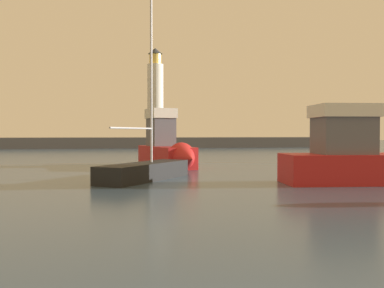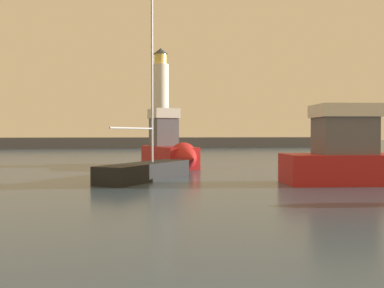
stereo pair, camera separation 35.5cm
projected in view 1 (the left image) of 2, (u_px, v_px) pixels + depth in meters
name	position (u px, v px, depth m)	size (l,w,h in m)	color
ground_plane	(131.00, 161.00, 38.98)	(220.00, 220.00, 0.00)	#384C60
breakwater	(118.00, 143.00, 74.65)	(84.03, 6.62, 1.74)	#423F3D
lighthouse	(155.00, 95.00, 75.65)	(2.71, 2.71, 15.14)	silver
motorboat_0	(382.00, 159.00, 21.58)	(9.60, 3.82, 4.33)	#B21E1E
motorboat_2	(168.00, 149.00, 31.79)	(3.74, 8.68, 4.44)	#B21E1E
sailboat_moored	(145.00, 170.00, 23.00)	(5.34, 6.46, 10.75)	black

